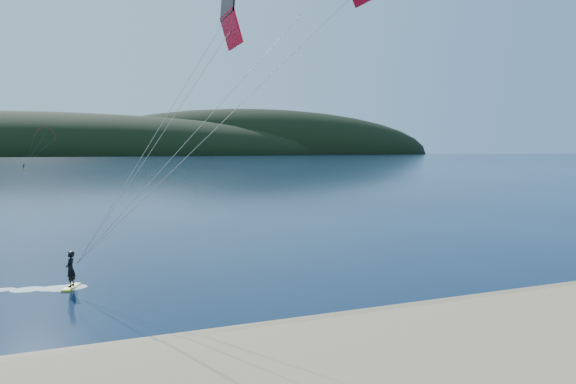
# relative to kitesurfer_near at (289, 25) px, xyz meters

# --- Properties ---
(ground) EXTENTS (1800.00, 1800.00, 0.00)m
(ground) POSITION_rel_kitesurfer_near_xyz_m (-3.09, -9.44, -12.98)
(ground) COLOR black
(ground) RESTS_ON ground
(wet_sand) EXTENTS (220.00, 2.50, 0.10)m
(wet_sand) POSITION_rel_kitesurfer_near_xyz_m (-3.09, -4.94, -12.93)
(wet_sand) COLOR #8C7551
(wet_sand) RESTS_ON ground
(headland) EXTENTS (1200.00, 310.00, 140.00)m
(headland) POSITION_rel_kitesurfer_near_xyz_m (-2.45, 735.85, -12.98)
(headland) COLOR black
(headland) RESTS_ON ground
(kitesurfer_near) EXTENTS (25.29, 8.54, 17.59)m
(kitesurfer_near) POSITION_rel_kitesurfer_near_xyz_m (0.00, 0.00, 0.00)
(kitesurfer_near) COLOR gold
(kitesurfer_near) RESTS_ON ground
(kitesurfer_far) EXTENTS (12.71, 5.91, 15.28)m
(kitesurfer_far) POSITION_rel_kitesurfer_near_xyz_m (-20.75, 197.51, -1.13)
(kitesurfer_far) COLOR gold
(kitesurfer_far) RESTS_ON ground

